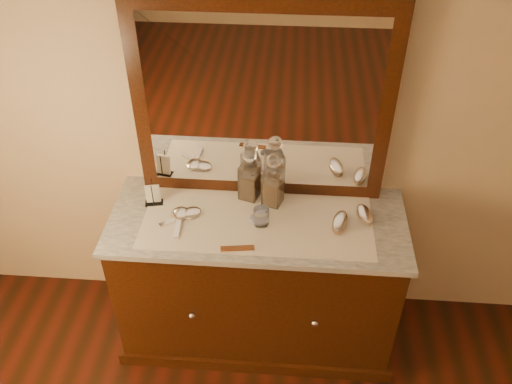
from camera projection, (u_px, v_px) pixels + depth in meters
dresser_cabinet at (257, 281)px, 2.86m from camera, size 1.40×0.55×0.82m
dresser_plinth at (257, 324)px, 3.10m from camera, size 1.46×0.59×0.08m
knob_left at (192, 315)px, 2.63m from camera, size 0.04×0.04×0.04m
knob_right at (315, 323)px, 2.60m from camera, size 0.04×0.04×0.04m
marble_top at (258, 222)px, 2.60m from camera, size 1.44×0.59×0.03m
mirror_frame at (262, 103)px, 2.47m from camera, size 1.20×0.08×1.00m
mirror_glass at (261, 107)px, 2.44m from camera, size 1.06×0.01×0.86m
lace_runner at (257, 222)px, 2.57m from camera, size 1.10×0.45×0.00m
pin_dish at (258, 218)px, 2.58m from camera, size 0.10×0.10×0.01m
comb at (237, 248)px, 2.42m from camera, size 0.16×0.05×0.01m
napkin_rack at (153, 195)px, 2.65m from camera, size 0.10×0.07×0.13m
decanter_left at (250, 179)px, 2.65m from camera, size 0.11×0.11×0.29m
decanter_right at (273, 185)px, 2.61m from camera, size 0.11×0.11×0.29m
brush_near at (340, 222)px, 2.53m from camera, size 0.10×0.17×0.04m
brush_far at (365, 215)px, 2.58m from camera, size 0.10×0.15×0.04m
hand_mirror_outer at (180, 216)px, 2.59m from camera, size 0.09×0.22×0.02m
hand_mirror_inner at (187, 214)px, 2.60m from camera, size 0.21×0.18×0.02m
tumblers at (261, 216)px, 2.53m from camera, size 0.08×0.08×0.09m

